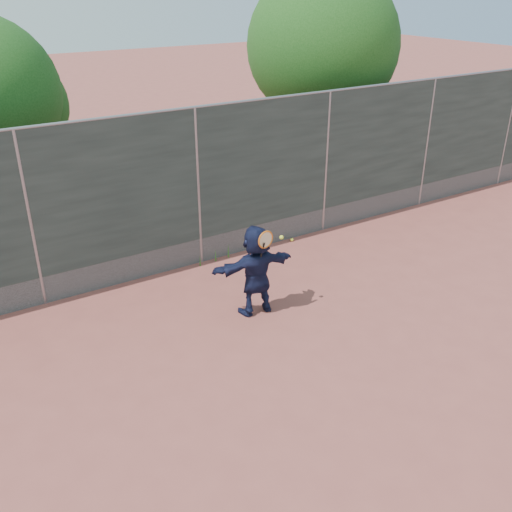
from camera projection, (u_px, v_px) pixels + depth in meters
ground at (308, 350)px, 8.53m from camera, size 80.00×80.00×0.00m
player at (256, 270)px, 9.21m from camera, size 1.46×0.58×1.53m
ball_ground at (292, 240)px, 12.06m from camera, size 0.07×0.07×0.07m
fence at (198, 185)px, 10.51m from camera, size 20.00×0.06×3.03m
swing_action at (267, 240)px, 8.85m from camera, size 0.52×0.14×0.51m
tree_right at (327, 49)px, 13.62m from camera, size 3.78×3.60×5.39m
weed_clump at (217, 254)px, 11.19m from camera, size 0.68×0.07×0.30m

